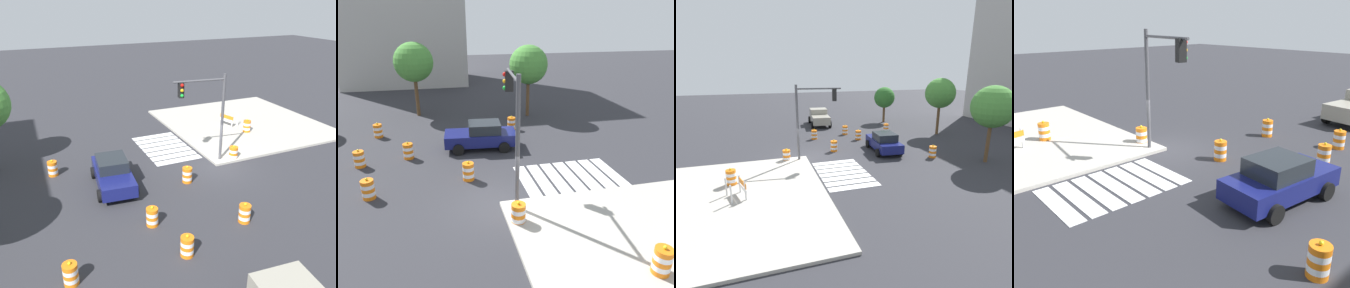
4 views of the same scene
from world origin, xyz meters
TOP-DOWN VIEW (x-y plane):
  - ground_plane at (0.00, 0.00)m, footprint 120.00×120.00m
  - crosswalk_stripes at (4.00, 1.80)m, footprint 5.10×3.20m
  - sports_car at (0.25, 6.55)m, footprint 4.45×2.45m
  - traffic_barrel_near_corner at (-6.56, 5.34)m, footprint 0.56×0.56m
  - traffic_barrel_crosswalk_end at (-1.03, 2.57)m, footprint 0.56×0.56m
  - traffic_barrel_median_near at (-6.24, 9.96)m, footprint 0.56×0.56m
  - traffic_barrel_median_far at (-5.55, 1.82)m, footprint 0.56×0.56m
  - traffic_barrel_far_curb at (2.88, 9.50)m, footprint 0.56×0.56m
  - traffic_barrel_lane_center at (0.42, -1.51)m, footprint 0.56×0.56m
  - traffic_barrel_opposite_curb at (-4.06, 5.90)m, footprint 0.56×0.56m
  - traffic_barrel_on_sidewalk at (3.99, -5.08)m, footprint 0.56×0.56m
  - traffic_light_pole at (0.71, 0.53)m, footprint 0.59×3.28m
  - street_tree_streetside_near at (-3.73, 14.69)m, footprint 3.05×3.05m
  - street_tree_streetside_far at (5.01, 12.62)m, footprint 3.01×3.01m

SIDE VIEW (x-z plane):
  - ground_plane at x=0.00m, z-range 0.00..0.00m
  - crosswalk_stripes at x=4.00m, z-range 0.00..0.02m
  - traffic_barrel_near_corner at x=-6.56m, z-range -0.06..0.96m
  - traffic_barrel_crosswalk_end at x=-1.03m, z-range -0.06..0.96m
  - traffic_barrel_median_near at x=-6.24m, z-range -0.06..0.96m
  - traffic_barrel_median_far at x=-5.55m, z-range -0.06..0.96m
  - traffic_barrel_far_curb at x=2.88m, z-range -0.06..0.96m
  - traffic_barrel_lane_center at x=0.42m, z-range -0.06..0.96m
  - traffic_barrel_opposite_curb at x=-4.06m, z-range -0.06..0.96m
  - traffic_barrel_on_sidewalk at x=3.99m, z-range 0.09..1.11m
  - sports_car at x=0.25m, z-range 0.00..1.63m
  - traffic_light_pole at x=0.71m, z-range 1.16..6.66m
  - street_tree_streetside_far at x=5.01m, z-range 1.29..6.91m
  - street_tree_streetside_near at x=-3.73m, z-range 1.37..7.20m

